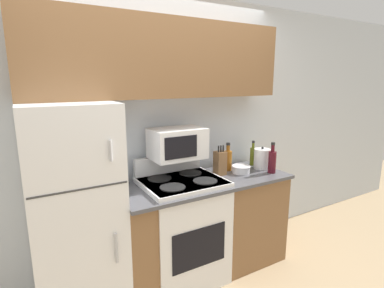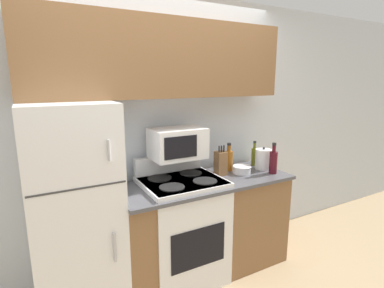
{
  "view_description": "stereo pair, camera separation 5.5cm",
  "coord_description": "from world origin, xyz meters",
  "px_view_note": "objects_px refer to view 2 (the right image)",
  "views": [
    {
      "loc": [
        -1.09,
        -1.89,
        1.79
      ],
      "look_at": [
        0.16,
        0.26,
        1.26
      ],
      "focal_mm": 28.0,
      "sensor_mm": 36.0,
      "label": 1
    },
    {
      "loc": [
        -1.04,
        -1.91,
        1.79
      ],
      "look_at": [
        0.16,
        0.26,
        1.26
      ],
      "focal_mm": 28.0,
      "sensor_mm": 36.0,
      "label": 2
    }
  ],
  "objects_px": {
    "knife_block": "(221,163)",
    "bottle_olive_oil": "(254,156)",
    "refrigerator": "(75,213)",
    "microwave": "(178,143)",
    "bowl": "(242,169)",
    "bottle_whiskey": "(229,160)",
    "kettle": "(263,159)",
    "stove": "(182,229)",
    "bottle_wine_red": "(273,161)"
  },
  "relations": [
    {
      "from": "refrigerator",
      "to": "bottle_wine_red",
      "type": "distance_m",
      "value": 1.8
    },
    {
      "from": "kettle",
      "to": "bottle_whiskey",
      "type": "bearing_deg",
      "value": 161.08
    },
    {
      "from": "bowl",
      "to": "kettle",
      "type": "xyz_separation_m",
      "value": [
        0.28,
        0.01,
        0.06
      ]
    },
    {
      "from": "refrigerator",
      "to": "bottle_olive_oil",
      "type": "relative_size",
      "value": 6.32
    },
    {
      "from": "bottle_olive_oil",
      "to": "bottle_wine_red",
      "type": "height_order",
      "value": "bottle_wine_red"
    },
    {
      "from": "bottle_olive_oil",
      "to": "kettle",
      "type": "relative_size",
      "value": 1.15
    },
    {
      "from": "microwave",
      "to": "bottle_wine_red",
      "type": "distance_m",
      "value": 0.95
    },
    {
      "from": "microwave",
      "to": "knife_block",
      "type": "xyz_separation_m",
      "value": [
        0.42,
        -0.06,
        -0.22
      ]
    },
    {
      "from": "microwave",
      "to": "bottle_whiskey",
      "type": "distance_m",
      "value": 0.61
    },
    {
      "from": "bottle_whiskey",
      "to": "refrigerator",
      "type": "bearing_deg",
      "value": -176.14
    },
    {
      "from": "microwave",
      "to": "kettle",
      "type": "bearing_deg",
      "value": -6.56
    },
    {
      "from": "stove",
      "to": "knife_block",
      "type": "relative_size",
      "value": 3.89
    },
    {
      "from": "stove",
      "to": "bottle_wine_red",
      "type": "height_order",
      "value": "bottle_wine_red"
    },
    {
      "from": "bowl",
      "to": "bottle_wine_red",
      "type": "bearing_deg",
      "value": -29.06
    },
    {
      "from": "bottle_wine_red",
      "to": "stove",
      "type": "bearing_deg",
      "value": 171.09
    },
    {
      "from": "bowl",
      "to": "bottle_olive_oil",
      "type": "xyz_separation_m",
      "value": [
        0.28,
        0.16,
        0.06
      ]
    },
    {
      "from": "microwave",
      "to": "bottle_whiskey",
      "type": "xyz_separation_m",
      "value": [
        0.57,
        0.01,
        -0.23
      ]
    },
    {
      "from": "bowl",
      "to": "kettle",
      "type": "distance_m",
      "value": 0.29
    },
    {
      "from": "microwave",
      "to": "kettle",
      "type": "relative_size",
      "value": 2.07
    },
    {
      "from": "bottle_whiskey",
      "to": "bottle_olive_oil",
      "type": "bearing_deg",
      "value": 4.13
    },
    {
      "from": "refrigerator",
      "to": "bottle_whiskey",
      "type": "distance_m",
      "value": 1.48
    },
    {
      "from": "stove",
      "to": "kettle",
      "type": "distance_m",
      "value": 1.07
    },
    {
      "from": "bottle_wine_red",
      "to": "kettle",
      "type": "height_order",
      "value": "bottle_wine_red"
    },
    {
      "from": "refrigerator",
      "to": "kettle",
      "type": "distance_m",
      "value": 1.81
    },
    {
      "from": "bottle_wine_red",
      "to": "bottle_whiskey",
      "type": "bearing_deg",
      "value": 139.41
    },
    {
      "from": "refrigerator",
      "to": "kettle",
      "type": "height_order",
      "value": "refrigerator"
    },
    {
      "from": "stove",
      "to": "refrigerator",
      "type": "bearing_deg",
      "value": 177.67
    },
    {
      "from": "stove",
      "to": "bottle_olive_oil",
      "type": "xyz_separation_m",
      "value": [
        0.94,
        0.16,
        0.52
      ]
    },
    {
      "from": "refrigerator",
      "to": "bowl",
      "type": "distance_m",
      "value": 1.53
    },
    {
      "from": "stove",
      "to": "bottle_olive_oil",
      "type": "bearing_deg",
      "value": 9.65
    },
    {
      "from": "stove",
      "to": "knife_block",
      "type": "height_order",
      "value": "knife_block"
    },
    {
      "from": "bowl",
      "to": "refrigerator",
      "type": "bearing_deg",
      "value": 178.74
    },
    {
      "from": "microwave",
      "to": "bottle_olive_oil",
      "type": "bearing_deg",
      "value": 2.38
    },
    {
      "from": "refrigerator",
      "to": "microwave",
      "type": "xyz_separation_m",
      "value": [
        0.89,
        0.09,
        0.42
      ]
    },
    {
      "from": "knife_block",
      "to": "bowl",
      "type": "distance_m",
      "value": 0.23
    },
    {
      "from": "knife_block",
      "to": "bottle_wine_red",
      "type": "xyz_separation_m",
      "value": [
        0.47,
        -0.2,
        0.0
      ]
    },
    {
      "from": "stove",
      "to": "bottle_wine_red",
      "type": "relative_size",
      "value": 3.69
    },
    {
      "from": "bowl",
      "to": "kettle",
      "type": "relative_size",
      "value": 0.8
    },
    {
      "from": "bottle_whiskey",
      "to": "bottle_olive_oil",
      "type": "relative_size",
      "value": 1.08
    },
    {
      "from": "refrigerator",
      "to": "bowl",
      "type": "bearing_deg",
      "value": -1.26
    },
    {
      "from": "microwave",
      "to": "bottle_wine_red",
      "type": "xyz_separation_m",
      "value": [
        0.89,
        -0.26,
        -0.22
      ]
    },
    {
      "from": "bowl",
      "to": "bottle_whiskey",
      "type": "xyz_separation_m",
      "value": [
        -0.06,
        0.13,
        0.07
      ]
    },
    {
      "from": "knife_block",
      "to": "bottle_olive_oil",
      "type": "bearing_deg",
      "value": 11.4
    },
    {
      "from": "stove",
      "to": "bottle_olive_oil",
      "type": "distance_m",
      "value": 1.08
    },
    {
      "from": "knife_block",
      "to": "bowl",
      "type": "bearing_deg",
      "value": -15.33
    },
    {
      "from": "refrigerator",
      "to": "microwave",
      "type": "bearing_deg",
      "value": 5.48
    },
    {
      "from": "bowl",
      "to": "bottle_olive_oil",
      "type": "distance_m",
      "value": 0.33
    },
    {
      "from": "microwave",
      "to": "knife_block",
      "type": "height_order",
      "value": "microwave"
    },
    {
      "from": "bottle_olive_oil",
      "to": "kettle",
      "type": "bearing_deg",
      "value": -91.24
    },
    {
      "from": "bowl",
      "to": "kettle",
      "type": "bearing_deg",
      "value": 2.95
    }
  ]
}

